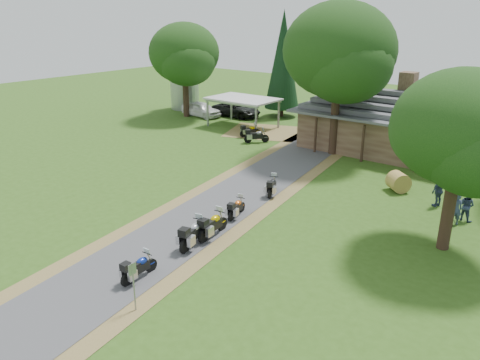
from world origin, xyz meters
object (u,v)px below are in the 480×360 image
Objects in this scene: carport at (243,113)px; motorcycle_row_d at (237,207)px; car_dark_suv at (236,106)px; motorcycle_row_a at (139,266)px; hay_bale at (398,182)px; motorcycle_carport_b at (257,135)px; lodge at (438,126)px; silo at (184,80)px; motorcycle_carport_a at (250,130)px; motorcycle_row_c at (213,224)px; car_white_sedan at (201,107)px; motorcycle_row_b at (193,232)px; motorcycle_row_e at (272,185)px.

motorcycle_row_d is at bearing -53.29° from carport.
car_dark_suv is 3.40× the size of motorcycle_row_a.
motorcycle_row_a is 1.03× the size of motorcycle_row_d.
motorcycle_carport_b is at bearing 164.25° from hay_bale.
lodge is 29.00m from silo.
carport is (-17.96, -1.04, -1.03)m from lodge.
lodge is 11.99× the size of motorcycle_carport_a.
motorcycle_row_c reaches higher than hay_bale.
car_white_sedan is 1.01× the size of car_dark_suv.
motorcycle_carport_b is at bearing 13.37° from motorcycle_row_b.
lodge is at bearing -4.25° from silo.
carport is 1.10× the size of car_dark_suv.
lodge is 21.66m from car_dark_suv.
motorcycle_row_c is at bearing -144.88° from car_dark_suv.
motorcycle_carport_b is (11.01, -4.99, -0.34)m from car_white_sedan.
motorcycle_row_b is at bearing -124.23° from motorcycle_carport_a.
motorcycle_carport_a is 0.93× the size of motorcycle_carport_b.
silo is 3.42× the size of motorcycle_carport_b.
carport reaches higher than motorcycle_row_e.
silo is 37.17m from motorcycle_row_a.
motorcycle_carport_a reaches higher than motorcycle_row_d.
motorcycle_row_c reaches higher than motorcycle_carport_b.
silo is 34.37m from motorcycle_row_b.
motorcycle_row_a is 11.57m from motorcycle_row_e.
silo is at bearing 163.82° from carport.
carport is 23.86m from motorcycle_row_c.
motorcycle_carport_b reaches higher than hay_bale.
silo is 3.76× the size of motorcycle_row_a.
hay_bale reaches higher than motorcycle_row_d.
car_dark_suv is 3.51× the size of motorcycle_row_d.
motorcycle_row_d is 0.95× the size of motorcycle_row_e.
car_white_sedan reaches higher than motorcycle_carport_b.
motorcycle_row_d is at bearing -142.50° from car_dark_suv.
lodge reaches higher than hay_bale.
motorcycle_row_e is 14.30m from motorcycle_carport_a.
lodge is 10.40× the size of motorcycle_row_c.
motorcycle_row_d is 15.57m from motorcycle_carport_b.
car_white_sedan is 3.13× the size of motorcycle_carport_b.
car_white_sedan is 28.75m from motorcycle_row_c.
car_dark_suv reaches higher than motorcycle_carport_b.
motorcycle_row_d is 0.88× the size of motorcycle_carport_b.
silo reaches higher than hay_bale.
motorcycle_row_b is 7.98m from motorcycle_row_e.
lodge is 3.27× the size of carport.
hay_bale is (5.60, 9.31, 0.04)m from motorcycle_row_d.
motorcycle_carport_b is (-7.90, 9.24, 0.05)m from motorcycle_row_e.
motorcycle_row_e is 0.92× the size of motorcycle_carport_b.
car_white_sedan is 23.67m from motorcycle_row_e.
motorcycle_row_c is at bearing -134.06° from car_white_sedan.
car_white_sedan reaches higher than motorcycle_row_d.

